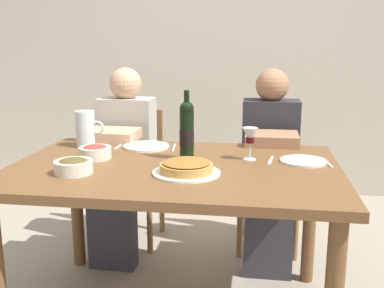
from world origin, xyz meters
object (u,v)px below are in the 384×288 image
dinner_plate_left_setting (146,146)px  chair_right (269,170)px  dinner_plate_right_setting (303,161)px  diner_left (122,157)px  wine_glass_left_diner (250,137)px  water_pitcher (86,131)px  dining_table (175,184)px  diner_right (270,162)px  wine_bottle (187,130)px  wine_glass_right_diner (83,124)px  chair_left (134,166)px  salad_bowl (95,152)px  baked_tart (186,168)px  olive_bowl (73,166)px

dinner_plate_left_setting → chair_right: chair_right is taller
dinner_plate_right_setting → diner_left: size_ratio=0.19×
wine_glass_left_diner → dinner_plate_left_setting: 0.59m
water_pitcher → dinner_plate_right_setting: 1.14m
dining_table → diner_right: (0.45, 0.68, -0.05)m
wine_bottle → water_pitcher: wine_bottle is taller
wine_bottle → wine_glass_right_diner: (-0.65, 0.32, -0.04)m
chair_left → chair_right: size_ratio=1.00×
wine_glass_left_diner → diner_left: (-0.79, 0.50, -0.26)m
salad_bowl → diner_right: diner_right is taller
wine_bottle → chair_right: size_ratio=0.38×
chair_left → diner_right: 0.93m
chair_left → diner_right: (0.90, -0.20, 0.12)m
dinner_plate_left_setting → chair_left: chair_left is taller
dining_table → salad_bowl: bearing=171.9°
wine_glass_left_diner → diner_right: diner_right is taller
wine_glass_left_diner → diner_left: diner_left is taller
wine_bottle → chair_left: (-0.49, 0.77, -0.41)m
baked_tart → wine_bottle: bearing=98.8°
water_pitcher → chair_left: size_ratio=0.22×
dinner_plate_right_setting → chair_right: (-0.14, 0.78, -0.27)m
water_pitcher → chair_left: water_pitcher is taller
water_pitcher → dinner_plate_left_setting: water_pitcher is taller
wine_glass_right_diner → water_pitcher: bearing=-63.7°
diner_left → dinner_plate_right_setting: bearing=154.7°
wine_bottle → salad_bowl: 0.46m
wine_glass_right_diner → chair_right: wine_glass_right_diner is taller
dining_table → wine_glass_right_diner: size_ratio=10.53×
baked_tart → dinner_plate_right_setting: 0.58m
salad_bowl → diner_right: size_ratio=0.13×
diner_left → dining_table: bearing=125.9°
dining_table → wine_glass_right_diner: (-0.61, 0.43, 0.19)m
wine_glass_right_diner → dinner_plate_right_setting: bearing=-13.8°
dinner_plate_left_setting → diner_left: size_ratio=0.21×
wine_bottle → chair_left: wine_bottle is taller
wine_bottle → diner_right: 0.76m
baked_tart → dinner_plate_right_setting: (0.51, 0.27, -0.02)m
dining_table → dinner_plate_left_setting: 0.40m
water_pitcher → wine_glass_right_diner: size_ratio=1.36×
wine_bottle → wine_glass_right_diner: 0.72m
olive_bowl → dinner_plate_left_setting: olive_bowl is taller
dinner_plate_right_setting → diner_right: (-0.14, 0.54, -0.15)m
dinner_plate_left_setting → chair_right: (0.67, 0.59, -0.27)m
salad_bowl → dinner_plate_right_setting: bearing=4.4°
salad_bowl → olive_bowl: 0.26m
wine_glass_left_diner → dinner_plate_left_setting: size_ratio=0.64×
diner_left → chair_right: size_ratio=1.33×
baked_tart → salad_bowl: salad_bowl is taller
water_pitcher → chair_right: (0.99, 0.62, -0.35)m
olive_bowl → chair_right: chair_right is taller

